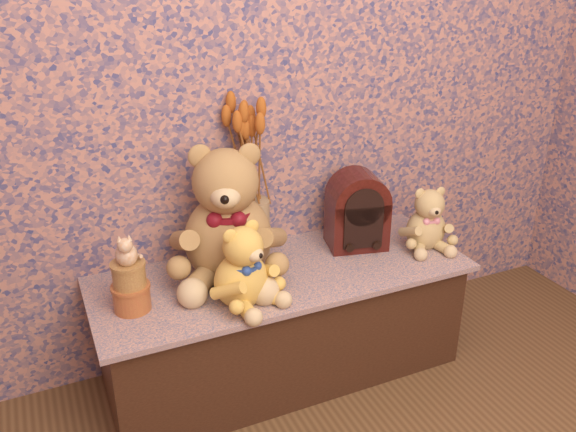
# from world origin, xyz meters

# --- Properties ---
(display_shelf) EXTENTS (1.37, 0.53, 0.44)m
(display_shelf) POSITION_xyz_m (0.00, 1.25, 0.22)
(display_shelf) COLOR #3D4F7C
(display_shelf) RESTS_ON ground
(teddy_large) EXTENTS (0.56, 0.60, 0.52)m
(teddy_large) POSITION_xyz_m (-0.17, 1.32, 0.71)
(teddy_large) COLOR olive
(teddy_large) RESTS_ON display_shelf
(teddy_medium) EXTENTS (0.34, 0.36, 0.30)m
(teddy_medium) POSITION_xyz_m (-0.20, 1.12, 0.60)
(teddy_medium) COLOR gold
(teddy_medium) RESTS_ON display_shelf
(teddy_small) EXTENTS (0.26, 0.29, 0.27)m
(teddy_small) POSITION_xyz_m (0.59, 1.21, 0.58)
(teddy_small) COLOR tan
(teddy_small) RESTS_ON display_shelf
(cathedral_radio) EXTENTS (0.25, 0.21, 0.31)m
(cathedral_radio) POSITION_xyz_m (0.35, 1.32, 0.60)
(cathedral_radio) COLOR #360F09
(cathedral_radio) RESTS_ON display_shelf
(ceramic_vase) EXTENTS (0.17, 0.17, 0.22)m
(ceramic_vase) POSITION_xyz_m (-0.05, 1.42, 0.55)
(ceramic_vase) COLOR tan
(ceramic_vase) RESTS_ON display_shelf
(dried_stalks) EXTENTS (0.27, 0.27, 0.47)m
(dried_stalks) POSITION_xyz_m (-0.05, 1.42, 0.90)
(dried_stalks) COLOR #B4561C
(dried_stalks) RESTS_ON ceramic_vase
(biscuit_tin_lower) EXTENTS (0.13, 0.13, 0.09)m
(biscuit_tin_lower) POSITION_xyz_m (-0.55, 1.22, 0.49)
(biscuit_tin_lower) COLOR #C8893A
(biscuit_tin_lower) RESTS_ON display_shelf
(biscuit_tin_upper) EXTENTS (0.13, 0.13, 0.08)m
(biscuit_tin_upper) POSITION_xyz_m (-0.55, 1.22, 0.57)
(biscuit_tin_upper) COLOR tan
(biscuit_tin_upper) RESTS_ON biscuit_tin_lower
(cat_figurine) EXTENTS (0.10, 0.10, 0.11)m
(cat_figurine) POSITION_xyz_m (-0.55, 1.22, 0.67)
(cat_figurine) COLOR silver
(cat_figurine) RESTS_ON biscuit_tin_upper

